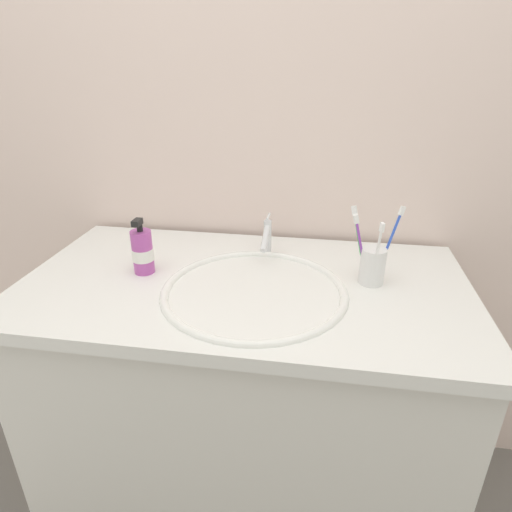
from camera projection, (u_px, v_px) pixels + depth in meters
name	position (u px, v px, depth m)	size (l,w,h in m)	color
ground_plane	(247.00, 492.00, 1.56)	(6.00, 6.00, 0.00)	#66605B
tiled_wall_back	(264.00, 135.00, 1.39)	(2.43, 0.04, 2.40)	beige
vanity_counter	(245.00, 400.00, 1.37)	(1.23, 0.67, 0.87)	silver
sink_basin	(254.00, 303.00, 1.15)	(0.49, 0.49, 0.10)	white
faucet	(267.00, 236.00, 1.32)	(0.02, 0.14, 0.12)	silver
toothbrush_cup	(372.00, 266.00, 1.16)	(0.07, 0.07, 0.10)	white
toothbrush_white	(377.00, 250.00, 1.11)	(0.02, 0.03, 0.18)	white
toothbrush_purple	(360.00, 244.00, 1.14)	(0.06, 0.03, 0.19)	purple
toothbrush_green	(359.00, 239.00, 1.15)	(0.06, 0.04, 0.20)	green
toothbrush_blue	(391.00, 239.00, 1.15)	(0.06, 0.03, 0.21)	blue
soap_dispenser	(143.00, 252.00, 1.21)	(0.06, 0.06, 0.16)	#B24CA5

